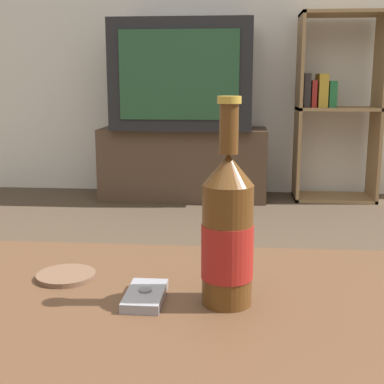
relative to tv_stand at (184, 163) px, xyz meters
The scene contains 7 objects.
coffee_table 2.78m from the tv_stand, 84.34° to the right, with size 1.02×0.60×0.45m.
tv_stand is the anchor object (origin of this frame).
television 0.56m from the tv_stand, 90.00° to the right, with size 0.86×0.52×0.67m.
bookshelf 1.03m from the tv_stand, ahead, with size 0.51×0.30×1.18m.
beer_bottle 2.77m from the tv_stand, 82.82° to the right, with size 0.07×0.07×0.29m.
cell_phone 2.75m from the tv_stand, 85.28° to the right, with size 0.05×0.10×0.02m.
coaster 2.66m from the tv_stand, 88.24° to the right, with size 0.10×0.10×0.01m.
Camera 1 is at (0.08, -0.69, 0.76)m, focal length 50.00 mm.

